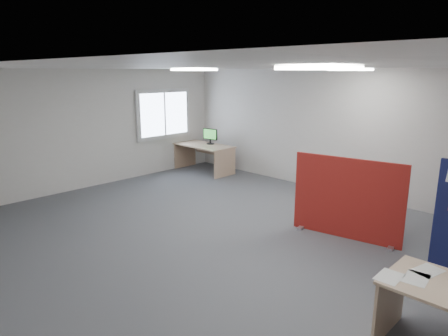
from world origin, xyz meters
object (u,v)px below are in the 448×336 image
Objects in this scene: second_desk at (205,151)px; monitor_second at (210,136)px; red_divider at (347,199)px; office_chair at (363,194)px.

second_desk is 0.44m from monitor_second.
red_divider reaches higher than second_desk.
red_divider is 0.58m from office_chair.
red_divider is 1.64× the size of office_chair.
monitor_second is at bearing 76.49° from second_desk.
red_divider reaches higher than monitor_second.
second_desk is at bearing -110.13° from monitor_second.
office_chair is (-0.01, 0.58, -0.05)m from red_divider.
office_chair is (4.85, -1.02, -0.35)m from monitor_second.
second_desk is 1.55× the size of office_chair.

